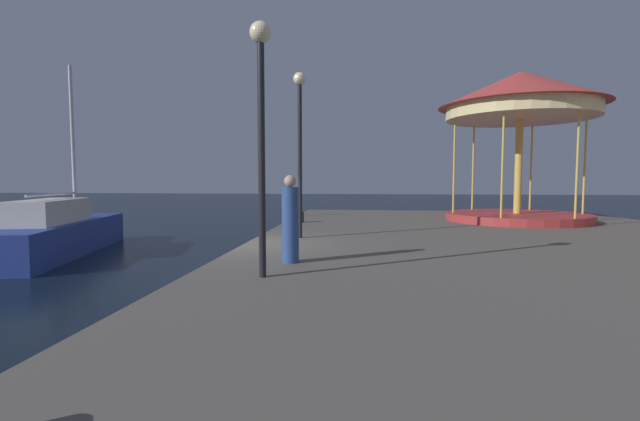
{
  "coord_description": "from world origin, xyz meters",
  "views": [
    {
      "loc": [
        3.13,
        -11.05,
        2.48
      ],
      "look_at": [
        1.55,
        3.99,
        1.38
      ],
      "focal_mm": 24.74,
      "sensor_mm": 36.0,
      "label": 1
    }
  ],
  "objects_px": {
    "carousel": "(520,109)",
    "lamp_post_near_edge": "(261,104)",
    "lamp_post_mid_promenade": "(300,127)",
    "bollard_north": "(301,217)",
    "person_by_the_water": "(290,222)",
    "sailboat_blue": "(56,233)"
  },
  "relations": [
    {
      "from": "lamp_post_near_edge",
      "to": "lamp_post_mid_promenade",
      "type": "relative_size",
      "value": 0.92
    },
    {
      "from": "sailboat_blue",
      "to": "person_by_the_water",
      "type": "relative_size",
      "value": 4.2
    },
    {
      "from": "lamp_post_mid_promenade",
      "to": "bollard_north",
      "type": "bearing_deg",
      "value": 98.26
    },
    {
      "from": "carousel",
      "to": "lamp_post_mid_promenade",
      "type": "xyz_separation_m",
      "value": [
        -7.84,
        -5.9,
        -1.27
      ]
    },
    {
      "from": "carousel",
      "to": "lamp_post_near_edge",
      "type": "relative_size",
      "value": 1.47
    },
    {
      "from": "bollard_north",
      "to": "person_by_the_water",
      "type": "distance_m",
      "value": 8.15
    },
    {
      "from": "lamp_post_near_edge",
      "to": "lamp_post_mid_promenade",
      "type": "height_order",
      "value": "lamp_post_mid_promenade"
    },
    {
      "from": "sailboat_blue",
      "to": "lamp_post_mid_promenade",
      "type": "height_order",
      "value": "sailboat_blue"
    },
    {
      "from": "bollard_north",
      "to": "lamp_post_near_edge",
      "type": "bearing_deg",
      "value": -85.45
    },
    {
      "from": "lamp_post_mid_promenade",
      "to": "person_by_the_water",
      "type": "distance_m",
      "value": 4.36
    },
    {
      "from": "sailboat_blue",
      "to": "lamp_post_mid_promenade",
      "type": "bearing_deg",
      "value": -6.14
    },
    {
      "from": "lamp_post_near_edge",
      "to": "lamp_post_mid_promenade",
      "type": "xyz_separation_m",
      "value": [
        -0.11,
        5.02,
        0.21
      ]
    },
    {
      "from": "carousel",
      "to": "bollard_north",
      "type": "bearing_deg",
      "value": -169.89
    },
    {
      "from": "lamp_post_near_edge",
      "to": "person_by_the_water",
      "type": "distance_m",
      "value": 2.51
    },
    {
      "from": "sailboat_blue",
      "to": "lamp_post_mid_promenade",
      "type": "xyz_separation_m",
      "value": [
        8.11,
        -0.87,
        3.21
      ]
    },
    {
      "from": "lamp_post_mid_promenade",
      "to": "bollard_north",
      "type": "height_order",
      "value": "lamp_post_mid_promenade"
    },
    {
      "from": "lamp_post_mid_promenade",
      "to": "bollard_north",
      "type": "distance_m",
      "value": 5.32
    },
    {
      "from": "person_by_the_water",
      "to": "carousel",
      "type": "bearing_deg",
      "value": 52.01
    },
    {
      "from": "sailboat_blue",
      "to": "lamp_post_mid_promenade",
      "type": "distance_m",
      "value": 8.77
    },
    {
      "from": "bollard_north",
      "to": "person_by_the_water",
      "type": "bearing_deg",
      "value": -82.95
    },
    {
      "from": "carousel",
      "to": "lamp_post_near_edge",
      "type": "bearing_deg",
      "value": -125.27
    },
    {
      "from": "lamp_post_mid_promenade",
      "to": "lamp_post_near_edge",
      "type": "bearing_deg",
      "value": -88.72
    }
  ]
}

